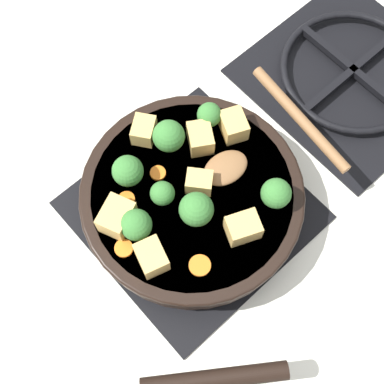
{
  "coord_description": "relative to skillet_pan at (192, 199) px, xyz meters",
  "views": [
    {
      "loc": [
        0.21,
        -0.19,
        0.77
      ],
      "look_at": [
        0.0,
        0.0,
        0.08
      ],
      "focal_mm": 50.0,
      "sensor_mm": 36.0,
      "label": 1
    }
  ],
  "objects": [
    {
      "name": "carrot_slice_edge_slice",
      "position": [
        -0.06,
        -0.02,
        0.02
      ],
      "size": [
        0.02,
        0.02,
        0.01
      ],
      "primitive_type": "cylinder",
      "color": "orange",
      "rests_on": "skillet_pan"
    },
    {
      "name": "tofu_cube_near_handle",
      "position": [
        -0.03,
        0.11,
        0.04
      ],
      "size": [
        0.05,
        0.05,
        0.03
      ],
      "primitive_type": "cube",
      "rotation": [
        0.0,
        0.0,
        5.87
      ],
      "color": "tan",
      "rests_on": "skillet_pan"
    },
    {
      "name": "carrot_slice_under_broccoli",
      "position": [
        -0.05,
        -0.07,
        0.02
      ],
      "size": [
        0.02,
        0.02,
        0.01
      ],
      "primitive_type": "cylinder",
      "color": "orange",
      "rests_on": "skillet_pan"
    },
    {
      "name": "broccoli_floret_near_spoon",
      "position": [
        -0.01,
        -0.09,
        0.05
      ],
      "size": [
        0.04,
        0.04,
        0.05
      ],
      "color": "#709956",
      "rests_on": "skillet_pan"
    },
    {
      "name": "tofu_cube_east_chunk",
      "position": [
        0.09,
        0.01,
        0.04
      ],
      "size": [
        0.05,
        0.05,
        0.03
      ],
      "primitive_type": "cube",
      "rotation": [
        0.0,
        0.0,
        4.3
      ],
      "color": "tan",
      "rests_on": "skillet_pan"
    },
    {
      "name": "front_burner_grate",
      "position": [
        -0.0,
        0.0,
        -0.04
      ],
      "size": [
        0.31,
        0.31,
        0.03
      ],
      "color": "black",
      "rests_on": "ground_plane"
    },
    {
      "name": "carrot_slice_orange_thin",
      "position": [
        0.08,
        -0.06,
        0.02
      ],
      "size": [
        0.03,
        0.03,
        0.01
      ],
      "primitive_type": "cylinder",
      "color": "orange",
      "rests_on": "skillet_pan"
    },
    {
      "name": "broccoli_floret_east_rim",
      "position": [
        0.03,
        -0.02,
        0.05
      ],
      "size": [
        0.05,
        0.05,
        0.05
      ],
      "color": "#709956",
      "rests_on": "skillet_pan"
    },
    {
      "name": "rear_burner_grate",
      "position": [
        -0.0,
        0.36,
        -0.04
      ],
      "size": [
        0.31,
        0.31,
        0.03
      ],
      "color": "black",
      "rests_on": "ground_plane"
    },
    {
      "name": "tofu_cube_front_piece",
      "position": [
        -0.04,
        -0.1,
        0.04
      ],
      "size": [
        0.05,
        0.06,
        0.04
      ],
      "primitive_type": "cube",
      "rotation": [
        0.0,
        0.0,
        5.12
      ],
      "color": "tan",
      "rests_on": "skillet_pan"
    },
    {
      "name": "tofu_cube_center_large",
      "position": [
        -0.05,
        0.06,
        0.04
      ],
      "size": [
        0.05,
        0.05,
        0.03
      ],
      "primitive_type": "cube",
      "rotation": [
        0.0,
        0.0,
        5.74
      ],
      "color": "tan",
      "rests_on": "skillet_pan"
    },
    {
      "name": "ground_plane",
      "position": [
        -0.0,
        0.0,
        -0.05
      ],
      "size": [
        2.4,
        2.4,
        0.0
      ],
      "primitive_type": "plane",
      "color": "silver"
    },
    {
      "name": "tofu_cube_mid_small",
      "position": [
        0.0,
        0.02,
        0.04
      ],
      "size": [
        0.05,
        0.05,
        0.03
      ],
      "primitive_type": "cube",
      "rotation": [
        0.0,
        0.0,
        3.85
      ],
      "color": "tan",
      "rests_on": "skillet_pan"
    },
    {
      "name": "skillet_pan",
      "position": [
        0.0,
        0.0,
        0.0
      ],
      "size": [
        0.42,
        0.39,
        0.05
      ],
      "color": "black",
      "rests_on": "front_burner_grate"
    },
    {
      "name": "carrot_slice_near_center",
      "position": [
        -0.01,
        -0.12,
        0.02
      ],
      "size": [
        0.03,
        0.03,
        0.01
      ],
      "primitive_type": "cylinder",
      "color": "orange",
      "rests_on": "skillet_pan"
    },
    {
      "name": "broccoli_floret_center_top",
      "position": [
        0.08,
        0.08,
        0.05
      ],
      "size": [
        0.04,
        0.04,
        0.05
      ],
      "color": "#709956",
      "rests_on": "skillet_pan"
    },
    {
      "name": "broccoli_floret_south_cluster",
      "position": [
        -0.02,
        -0.04,
        0.05
      ],
      "size": [
        0.03,
        0.03,
        0.04
      ],
      "color": "#709956",
      "rests_on": "skillet_pan"
    },
    {
      "name": "tofu_cube_west_chunk",
      "position": [
        -0.11,
        0.01,
        0.04
      ],
      "size": [
        0.05,
        0.05,
        0.03
      ],
      "primitive_type": "cube",
      "rotation": [
        0.0,
        0.0,
        2.21
      ],
      "color": "tan",
      "rests_on": "skillet_pan"
    },
    {
      "name": "broccoli_floret_west_rim",
      "position": [
        -0.08,
        -0.05,
        0.05
      ],
      "size": [
        0.04,
        0.04,
        0.05
      ],
      "color": "#709956",
      "rests_on": "skillet_pan"
    },
    {
      "name": "tofu_cube_back_piece",
      "position": [
        0.04,
        -0.1,
        0.04
      ],
      "size": [
        0.05,
        0.04,
        0.03
      ],
      "primitive_type": "cube",
      "rotation": [
        0.0,
        0.0,
        6.0
      ],
      "color": "tan",
      "rests_on": "skillet_pan"
    },
    {
      "name": "broccoli_floret_mid_floret",
      "position": [
        -0.08,
        0.03,
        0.05
      ],
      "size": [
        0.05,
        0.05,
        0.05
      ],
      "color": "#709956",
      "rests_on": "skillet_pan"
    },
    {
      "name": "wooden_spoon",
      "position": [
        0.01,
        0.13,
        0.03
      ],
      "size": [
        0.2,
        0.19,
        0.02
      ],
      "color": "brown",
      "rests_on": "skillet_pan"
    },
    {
      "name": "broccoli_floret_north_edge",
      "position": [
        -0.07,
        0.09,
        0.05
      ],
      "size": [
        0.04,
        0.04,
        0.04
      ],
      "color": "#709956",
      "rests_on": "skillet_pan"
    }
  ]
}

